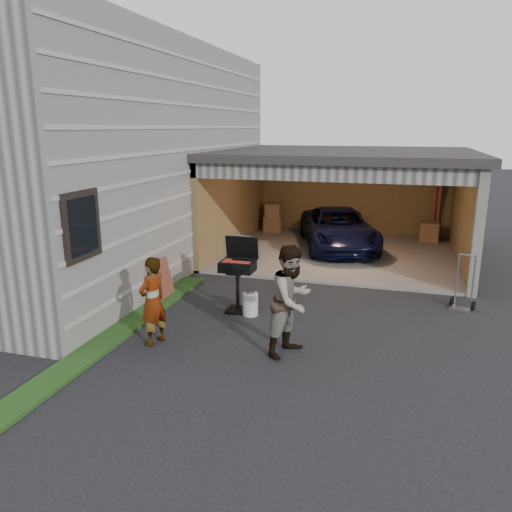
{
  "coord_description": "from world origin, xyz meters",
  "views": [
    {
      "loc": [
        2.35,
        -7.42,
        3.51
      ],
      "look_at": [
        -0.23,
        1.3,
        1.15
      ],
      "focal_mm": 35.0,
      "sensor_mm": 36.0,
      "label": 1
    }
  ],
  "objects_px": {
    "man": "(292,300)",
    "hand_truck": "(462,298)",
    "minivan": "(338,231)",
    "plywood_panel": "(162,280)",
    "bbq_grill": "(238,269)",
    "woman": "(153,301)",
    "propane_tank": "(250,304)"
  },
  "relations": [
    {
      "from": "man",
      "to": "plywood_panel",
      "type": "xyz_separation_m",
      "value": [
        -3.14,
        1.73,
        -0.47
      ]
    },
    {
      "from": "woman",
      "to": "hand_truck",
      "type": "distance_m",
      "value": 6.04
    },
    {
      "from": "propane_tank",
      "to": "plywood_panel",
      "type": "height_order",
      "value": "plywood_panel"
    },
    {
      "from": "propane_tank",
      "to": "man",
      "type": "bearing_deg",
      "value": -51.39
    },
    {
      "from": "minivan",
      "to": "woman",
      "type": "xyz_separation_m",
      "value": [
        -2.07,
        -7.4,
        0.17
      ]
    },
    {
      "from": "woman",
      "to": "propane_tank",
      "type": "distance_m",
      "value": 2.11
    },
    {
      "from": "minivan",
      "to": "woman",
      "type": "height_order",
      "value": "woman"
    },
    {
      "from": "minivan",
      "to": "plywood_panel",
      "type": "xyz_separation_m",
      "value": [
        -2.95,
        -5.37,
        -0.16
      ]
    },
    {
      "from": "minivan",
      "to": "woman",
      "type": "bearing_deg",
      "value": -122.01
    },
    {
      "from": "woman",
      "to": "man",
      "type": "distance_m",
      "value": 2.28
    },
    {
      "from": "minivan",
      "to": "plywood_panel",
      "type": "height_order",
      "value": "minivan"
    },
    {
      "from": "woman",
      "to": "man",
      "type": "relative_size",
      "value": 0.84
    },
    {
      "from": "minivan",
      "to": "hand_truck",
      "type": "xyz_separation_m",
      "value": [
        3.01,
        -4.19,
        -0.36
      ]
    },
    {
      "from": "bbq_grill",
      "to": "propane_tank",
      "type": "distance_m",
      "value": 0.72
    },
    {
      "from": "man",
      "to": "bbq_grill",
      "type": "relative_size",
      "value": 1.22
    },
    {
      "from": "propane_tank",
      "to": "plywood_panel",
      "type": "relative_size",
      "value": 0.52
    },
    {
      "from": "woman",
      "to": "man",
      "type": "bearing_deg",
      "value": 114.68
    },
    {
      "from": "minivan",
      "to": "bbq_grill",
      "type": "bearing_deg",
      "value": -118.66
    },
    {
      "from": "propane_tank",
      "to": "hand_truck",
      "type": "xyz_separation_m",
      "value": [
        3.93,
        1.53,
        -0.01
      ]
    },
    {
      "from": "bbq_grill",
      "to": "propane_tank",
      "type": "relative_size",
      "value": 3.27
    },
    {
      "from": "minivan",
      "to": "hand_truck",
      "type": "height_order",
      "value": "minivan"
    },
    {
      "from": "minivan",
      "to": "propane_tank",
      "type": "height_order",
      "value": "minivan"
    },
    {
      "from": "woman",
      "to": "propane_tank",
      "type": "relative_size",
      "value": 3.36
    },
    {
      "from": "man",
      "to": "hand_truck",
      "type": "distance_m",
      "value": 4.11
    },
    {
      "from": "plywood_panel",
      "to": "hand_truck",
      "type": "xyz_separation_m",
      "value": [
        5.96,
        1.17,
        -0.2
      ]
    },
    {
      "from": "plywood_panel",
      "to": "minivan",
      "type": "bearing_deg",
      "value": 61.17
    },
    {
      "from": "minivan",
      "to": "bbq_grill",
      "type": "height_order",
      "value": "bbq_grill"
    },
    {
      "from": "bbq_grill",
      "to": "plywood_panel",
      "type": "height_order",
      "value": "bbq_grill"
    },
    {
      "from": "minivan",
      "to": "hand_truck",
      "type": "distance_m",
      "value": 5.17
    },
    {
      "from": "bbq_grill",
      "to": "hand_truck",
      "type": "relative_size",
      "value": 1.3
    },
    {
      "from": "minivan",
      "to": "hand_truck",
      "type": "relative_size",
      "value": 3.72
    },
    {
      "from": "woman",
      "to": "propane_tank",
      "type": "height_order",
      "value": "woman"
    }
  ]
}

